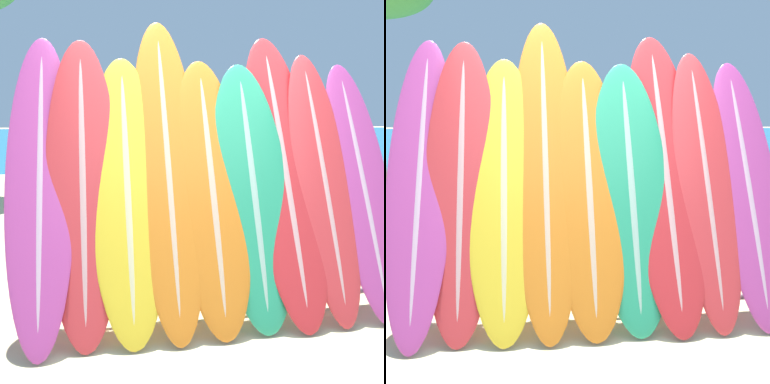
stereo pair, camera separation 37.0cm
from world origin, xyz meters
TOP-DOWN VIEW (x-y plane):
  - ground_plane at (0.00, 0.00)m, footprint 160.00×160.00m
  - ocean_water at (0.00, 39.32)m, footprint 120.00×60.00m
  - surfboard_rack at (-0.06, 0.40)m, footprint 2.84×0.04m
  - surfboard_slot_0 at (-1.30, 0.51)m, footprint 0.48×1.22m
  - surfboard_slot_1 at (-1.01, 0.49)m, footprint 0.53×1.04m
  - surfboard_slot_2 at (-0.69, 0.45)m, footprint 0.56×1.05m
  - surfboard_slot_3 at (-0.38, 0.54)m, footprint 0.52×1.25m
  - surfboard_slot_4 at (-0.06, 0.45)m, footprint 0.57×1.05m
  - surfboard_slot_5 at (0.26, 0.44)m, footprint 0.60×0.95m
  - surfboard_slot_6 at (0.55, 0.52)m, footprint 0.59×1.20m
  - surfboard_slot_7 at (0.86, 0.46)m, footprint 0.48×1.05m
  - surfboard_slot_8 at (1.20, 0.45)m, footprint 0.50×1.03m
  - person_near_water at (0.79, 6.99)m, footprint 0.29×0.30m
  - person_mid_beach at (2.29, 5.20)m, footprint 0.26×0.21m
  - person_far_left at (-0.61, 2.54)m, footprint 0.29×0.25m

SIDE VIEW (x-z plane):
  - ground_plane at x=0.00m, z-range 0.00..0.00m
  - ocean_water at x=0.00m, z-range 0.00..0.01m
  - surfboard_rack at x=-0.06m, z-range 0.04..0.89m
  - person_mid_beach at x=2.29m, z-range 0.07..1.60m
  - person_far_left at x=-0.61m, z-range 0.08..1.79m
  - person_near_water at x=0.79m, z-range 0.08..1.84m
  - surfboard_slot_5 at x=0.26m, z-range 0.00..2.00m
  - surfboard_slot_8 at x=1.20m, z-range 0.00..2.03m
  - surfboard_slot_4 at x=-0.06m, z-range 0.00..2.03m
  - surfboard_slot_2 at x=-0.69m, z-range 0.00..2.04m
  - surfboard_slot_7 at x=0.86m, z-range 0.00..2.11m
  - surfboard_slot_1 at x=-1.01m, z-range 0.00..2.17m
  - surfboard_slot_0 at x=-1.30m, z-range 0.00..2.20m
  - surfboard_slot_6 at x=0.55m, z-range 0.00..2.26m
  - surfboard_slot_3 at x=-0.38m, z-range 0.00..2.36m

